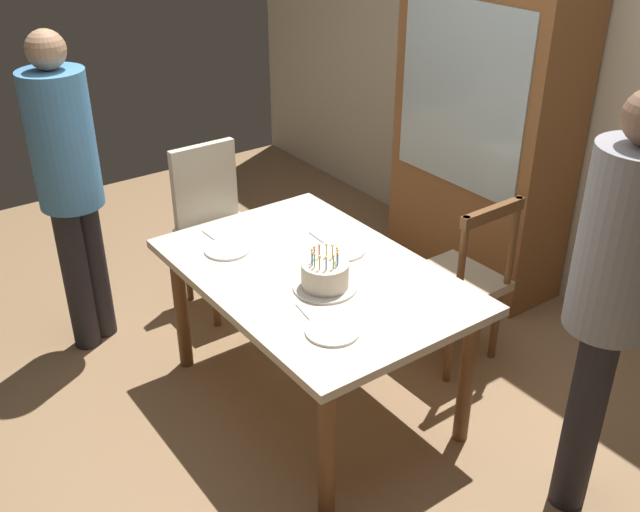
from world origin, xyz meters
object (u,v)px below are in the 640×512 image
chair_spindle_back (458,283)px  plate_near_celebrant (227,249)px  plate_near_guest (333,331)px  chair_upholstered (216,218)px  china_cabinet (483,131)px  plate_far_side (342,250)px  dining_table (314,288)px  person_celebrant (68,178)px  birthday_cake (325,276)px  person_guest (613,290)px

chair_spindle_back → plate_near_celebrant: bearing=-117.9°
plate_near_guest → chair_upholstered: (-1.55, 0.32, -0.21)m
china_cabinet → plate_far_side: bearing=-74.1°
plate_near_guest → china_cabinet: size_ratio=0.12×
plate_far_side → dining_table: bearing=-71.6°
chair_upholstered → china_cabinet: 1.66m
plate_far_side → person_celebrant: bearing=-139.9°
plate_near_guest → dining_table: bearing=153.4°
dining_table → plate_near_guest: (0.44, -0.22, 0.10)m
dining_table → person_celebrant: (-1.15, -0.69, 0.33)m
person_celebrant → dining_table: bearing=30.9°
plate_near_celebrant → chair_upholstered: size_ratio=0.23×
dining_table → chair_spindle_back: size_ratio=1.53×
dining_table → birthday_cake: (0.15, -0.05, 0.15)m
person_celebrant → plate_near_celebrant: bearing=32.0°
chair_spindle_back → person_celebrant: size_ratio=0.56×
birthday_cake → plate_near_celebrant: size_ratio=1.27×
plate_near_celebrant → person_guest: 1.73m
dining_table → plate_near_celebrant: (-0.40, -0.22, 0.10)m
birthday_cake → chair_spindle_back: (-0.01, 0.85, -0.33)m
chair_spindle_back → person_guest: 1.16m
person_guest → person_celebrant: bearing=-151.9°
chair_spindle_back → china_cabinet: 1.08m
plate_far_side → china_cabinet: (-0.38, 1.34, 0.21)m
plate_near_guest → person_guest: (0.70, 0.75, 0.26)m
plate_near_celebrant → plate_near_guest: bearing=0.0°
plate_near_guest → person_guest: size_ratio=0.13×
dining_table → china_cabinet: 1.65m
chair_upholstered → chair_spindle_back: bearing=29.4°
chair_upholstered → dining_table: bearing=-4.9°
plate_near_celebrant → birthday_cake: bearing=17.5°
birthday_cake → plate_near_celebrant: bearing=-162.5°
plate_far_side → plate_near_guest: size_ratio=1.00×
china_cabinet → person_celebrant: bearing=-107.2°
dining_table → birthday_cake: size_ratio=5.20×
chair_spindle_back → plate_near_guest: bearing=-74.0°
dining_table → chair_spindle_back: bearing=80.0°
birthday_cake → china_cabinet: 1.72m
dining_table → china_cabinet: size_ratio=0.77×
chair_spindle_back → chair_upholstered: (-1.26, -0.71, 0.07)m
birthday_cake → person_celebrant: bearing=-153.7°
plate_near_guest → chair_spindle_back: 1.10m
plate_near_celebrant → plate_near_guest: same height
birthday_cake → chair_upholstered: 1.30m
plate_far_side → birthday_cake: bearing=-49.9°
plate_near_guest → china_cabinet: (-0.89, 1.78, 0.21)m
birthday_cake → person_celebrant: size_ratio=0.16×
chair_upholstered → plate_far_side: bearing=6.7°
plate_near_celebrant → china_cabinet: 1.79m
birthday_cake → plate_near_guest: bearing=-31.1°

